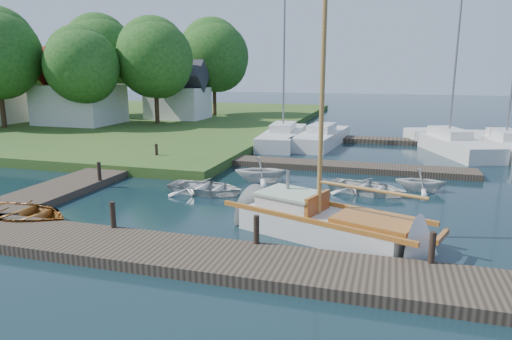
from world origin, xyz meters
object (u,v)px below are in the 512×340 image
(tender_b, at_px, (262,168))
(marina_boat_1, at_px, (322,137))
(mooring_post_5, at_px, (156,151))
(dinghy, at_px, (20,211))
(tree_3, at_px, (155,58))
(marina_boat_0, at_px, (283,136))
(marina_boat_3, at_px, (448,142))
(house_c, at_px, (178,96))
(house_a, at_px, (79,94))
(tree_2, at_px, (82,65))
(mooring_post_2, at_px, (256,229))
(tender_c, at_px, (367,185))
(marina_boat_4, at_px, (505,144))
(mooring_post_3, at_px, (432,247))
(tender_d, at_px, (421,178))
(mooring_post_1, at_px, (113,215))
(mooring_post_4, at_px, (99,171))
(tree_5, at_px, (16,64))
(tree_7, at_px, (214,56))
(tree_4, at_px, (100,54))
(tender_a, at_px, (206,185))
(sailboat, at_px, (329,226))

(tender_b, xyz_separation_m, marina_boat_1, (1.06, 10.84, -0.07))
(mooring_post_5, distance_m, dinghy, 9.71)
(tree_3, bearing_deg, marina_boat_0, -20.82)
(marina_boat_3, xyz_separation_m, house_c, (-22.30, 8.29, 2.01))
(house_a, relative_size, tree_2, 0.81)
(house_c, bearing_deg, mooring_post_2, -60.14)
(tender_c, distance_m, marina_boat_4, 13.68)
(marina_boat_3, bearing_deg, house_a, 65.06)
(mooring_post_3, relative_size, marina_boat_3, 0.06)
(tender_d, bearing_deg, tender_b, 93.14)
(mooring_post_1, height_order, dinghy, mooring_post_1)
(mooring_post_4, distance_m, tree_3, 20.02)
(tree_5, bearing_deg, tree_7, 18.43)
(mooring_post_4, height_order, dinghy, mooring_post_4)
(tree_4, relative_size, tree_7, 1.03)
(mooring_post_4, bearing_deg, house_c, 107.65)
(tender_b, distance_m, marina_boat_1, 10.89)
(mooring_post_3, bearing_deg, tree_7, 120.10)
(mooring_post_5, height_order, house_a, house_a)
(tree_5, bearing_deg, marina_boat_0, -13.15)
(marina_boat_4, bearing_deg, tree_2, 80.19)
(mooring_post_4, xyz_separation_m, house_c, (-7.00, 22.00, 1.88))
(marina_boat_3, distance_m, tree_4, 31.95)
(marina_boat_0, xyz_separation_m, marina_boat_1, (2.58, 0.22, -0.00))
(tender_a, distance_m, tree_2, 21.41)
(tree_5, bearing_deg, marina_boat_3, -9.40)
(mooring_post_3, xyz_separation_m, tree_2, (-24.00, 19.05, 4.55))
(tender_d, bearing_deg, mooring_post_5, 82.61)
(mooring_post_4, xyz_separation_m, tree_5, (-23.00, 20.05, 4.72))
(marina_boat_3, height_order, tree_7, marina_boat_3)
(tender_a, bearing_deg, house_a, 54.22)
(tender_d, distance_m, house_a, 29.22)
(marina_boat_4, bearing_deg, dinghy, 126.12)
(tender_c, bearing_deg, marina_boat_4, -14.60)
(tree_5, xyz_separation_m, tree_7, (18.00, 6.00, 0.78))
(tender_b, relative_size, marina_boat_1, 0.25)
(marina_boat_3, bearing_deg, tender_c, 139.31)
(mooring_post_2, bearing_deg, tree_4, 130.98)
(mooring_post_1, distance_m, mooring_post_4, 6.40)
(mooring_post_1, height_order, marina_boat_1, marina_boat_1)
(tree_7, bearing_deg, marina_boat_4, -27.55)
(mooring_post_5, height_order, tree_5, tree_5)
(tree_4, bearing_deg, mooring_post_1, -54.92)
(mooring_post_3, xyz_separation_m, marina_boat_3, (2.30, 18.71, -0.12))
(marina_boat_3, relative_size, marina_boat_4, 1.29)
(marina_boat_4, height_order, tree_2, marina_boat_4)
(house_a, height_order, tree_5, tree_5)
(mooring_post_1, bearing_deg, sailboat, 16.44)
(mooring_post_4, xyz_separation_m, house_a, (-13.00, 16.00, 2.26))
(dinghy, height_order, house_c, house_c)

